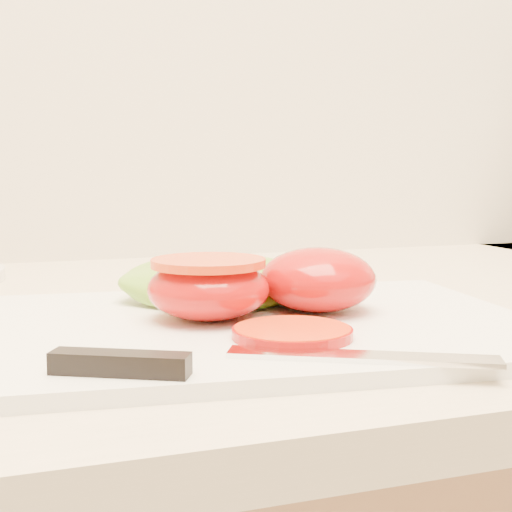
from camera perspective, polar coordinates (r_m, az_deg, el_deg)
name	(u,v)px	position (r m, az deg, el deg)	size (l,w,h in m)	color
cutting_board	(260,326)	(0.52, 0.36, -5.64)	(0.39, 0.28, 0.01)	white
tomato_half_dome	(318,279)	(0.54, 4.97, -1.88)	(0.09, 0.09, 0.05)	#B1100A
tomato_half_cut	(209,286)	(0.51, -3.82, -2.43)	(0.09, 0.09, 0.04)	#B1100A
tomato_slice_0	(292,332)	(0.46, 2.93, -6.13)	(0.08, 0.08, 0.01)	#E45114
lettuce_leaf_0	(219,282)	(0.59, -2.99, -2.07)	(0.16, 0.11, 0.03)	#8DBB31
lettuce_leaf_1	(275,284)	(0.60, 1.51, -2.23)	(0.10, 0.07, 0.02)	#8DBB31
knife	(220,361)	(0.39, -2.93, -8.36)	(0.25, 0.09, 0.01)	silver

